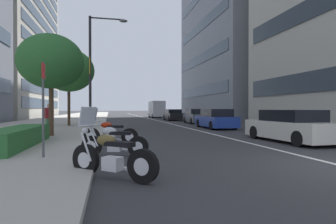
{
  "coord_description": "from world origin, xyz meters",
  "views": [
    {
      "loc": [
        -5.55,
        5.8,
        1.45
      ],
      "look_at": [
        14.77,
        1.43,
        1.21
      ],
      "focal_mm": 29.31,
      "sensor_mm": 36.0,
      "label": 1
    }
  ],
  "objects": [
    {
      "name": "pedestrian_on_plaza",
      "position": [
        9.76,
        8.87,
        0.94
      ],
      "size": [
        0.41,
        0.47,
        1.57
      ],
      "rotation": [
        0.0,
        0.0,
        3.61
      ],
      "color": "#3F724C",
      "rests_on": "sidewalk_right_plaza"
    },
    {
      "name": "car_mid_block_traffic",
      "position": [
        20.52,
        -2.7,
        0.68
      ],
      "size": [
        4.3,
        2.0,
        1.44
      ],
      "rotation": [
        0.0,
        0.0,
        -0.04
      ],
      "color": "#4C515B",
      "rests_on": "ground"
    },
    {
      "name": "motorcycle_nearest_camera",
      "position": [
        0.23,
        5.76,
        0.45
      ],
      "size": [
        1.48,
        1.74,
        1.5
      ],
      "rotation": [
        0.0,
        0.0,
        0.88
      ],
      "color": "black",
      "rests_on": "ground"
    },
    {
      "name": "delivery_van_ahead",
      "position": [
        39.04,
        -1.87,
        1.44
      ],
      "size": [
        5.13,
        2.09,
        2.7
      ],
      "rotation": [
        0.0,
        0.0,
        0.0
      ],
      "color": "silver",
      "rests_on": "ground"
    },
    {
      "name": "car_lead_in_lane",
      "position": [
        5.09,
        -2.02,
        0.67
      ],
      "size": [
        4.61,
        2.01,
        1.41
      ],
      "rotation": [
        0.0,
        0.0,
        0.04
      ],
      "color": "beige",
      "rests_on": "ground"
    },
    {
      "name": "street_tree_by_lamp_post",
      "position": [
        8.53,
        8.53,
        3.72
      ],
      "size": [
        3.08,
        3.08,
        4.89
      ],
      "color": "#473323",
      "rests_on": "sidewalk_right_plaza"
    },
    {
      "name": "motorcycle_mid_row",
      "position": [
        5.72,
        5.77,
        0.43
      ],
      "size": [
        0.88,
        2.18,
        1.12
      ],
      "rotation": [
        0.0,
        0.0,
        1.26
      ],
      "color": "black",
      "rests_on": "ground"
    },
    {
      "name": "car_approaching_light",
      "position": [
        13.68,
        -1.98,
        0.68
      ],
      "size": [
        4.72,
        1.98,
        1.44
      ],
      "rotation": [
        0.0,
        0.0,
        -0.03
      ],
      "color": "navy",
      "rests_on": "ground"
    },
    {
      "name": "motorcycle_under_tarp",
      "position": [
        2.95,
        5.68,
        0.44
      ],
      "size": [
        0.89,
        2.01,
        1.47
      ],
      "rotation": [
        0.0,
        0.0,
        1.23
      ],
      "color": "black",
      "rests_on": "ground"
    },
    {
      "name": "sidewalk_right_plaza",
      "position": [
        30.0,
        10.89,
        0.07
      ],
      "size": [
        160.0,
        9.52,
        0.15
      ],
      "primitive_type": "cube",
      "color": "#A39E93",
      "rests_on": "ground"
    },
    {
      "name": "parking_sign_by_curb",
      "position": [
        2.33,
        7.53,
        1.69
      ],
      "size": [
        0.32,
        0.06,
        2.57
      ],
      "color": "#47494C",
      "rests_on": "sidewalk_right_plaza"
    },
    {
      "name": "street_lamp_with_banners",
      "position": [
        14.16,
        6.68,
        4.82
      ],
      "size": [
        1.26,
        2.68,
        7.72
      ],
      "color": "#232326",
      "rests_on": "sidewalk_right_plaza"
    },
    {
      "name": "clipped_hedge_bed",
      "position": [
        4.82,
        8.94,
        0.47
      ],
      "size": [
        5.13,
        1.1,
        0.64
      ],
      "primitive_type": "cube",
      "color": "#28602D",
      "rests_on": "sidewalk_right_plaza"
    },
    {
      "name": "street_tree_near_plaza_corner",
      "position": [
        17.08,
        8.89,
        4.45
      ],
      "size": [
        3.91,
        3.91,
        5.97
      ],
      "color": "#473323",
      "rests_on": "sidewalk_right_plaza"
    },
    {
      "name": "car_following_behind",
      "position": [
        27.75,
        -2.03,
        0.66
      ],
      "size": [
        4.52,
        1.89,
        1.39
      ],
      "rotation": [
        0.0,
        0.0,
        -0.01
      ],
      "color": "black",
      "rests_on": "ground"
    },
    {
      "name": "lane_centre_stripe",
      "position": [
        35.0,
        0.0,
        0.0
      ],
      "size": [
        110.0,
        0.16,
        0.01
      ],
      "primitive_type": "cube",
      "color": "silver",
      "rests_on": "ground"
    }
  ]
}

